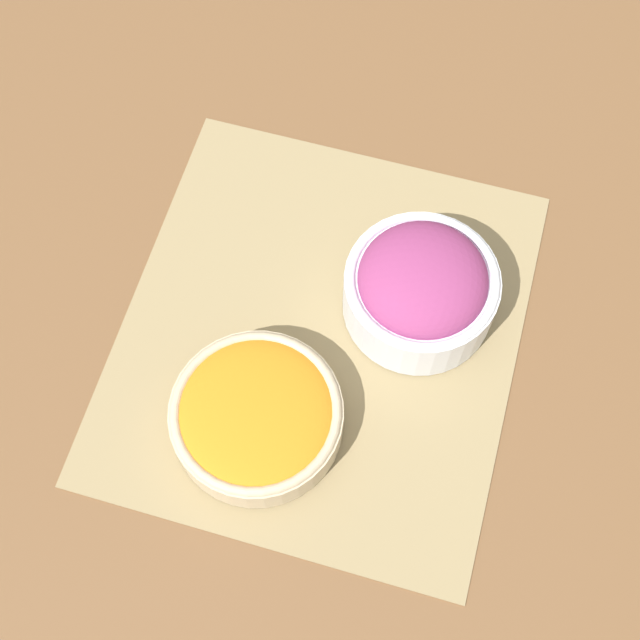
{
  "coord_description": "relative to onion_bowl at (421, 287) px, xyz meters",
  "views": [
    {
      "loc": [
        0.35,
        0.1,
        0.84
      ],
      "look_at": [
        0.0,
        0.0,
        0.03
      ],
      "focal_mm": 50.0,
      "sensor_mm": 36.0,
      "label": 1
    }
  ],
  "objects": [
    {
      "name": "onion_bowl",
      "position": [
        0.0,
        0.0,
        0.0
      ],
      "size": [
        0.15,
        0.15,
        0.09
      ],
      "color": "silver",
      "rests_on": "placemat"
    },
    {
      "name": "placemat",
      "position": [
        0.06,
        -0.09,
        -0.05
      ],
      "size": [
        0.44,
        0.4,
        0.0
      ],
      "color": "#937F56",
      "rests_on": "ground_plane"
    },
    {
      "name": "ground_plane",
      "position": [
        0.06,
        -0.09,
        -0.05
      ],
      "size": [
        3.0,
        3.0,
        0.0
      ],
      "primitive_type": "plane",
      "color": "brown"
    },
    {
      "name": "carrot_bowl",
      "position": [
        0.17,
        -0.12,
        -0.02
      ],
      "size": [
        0.17,
        0.17,
        0.05
      ],
      "color": "#C6B28E",
      "rests_on": "placemat"
    }
  ]
}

